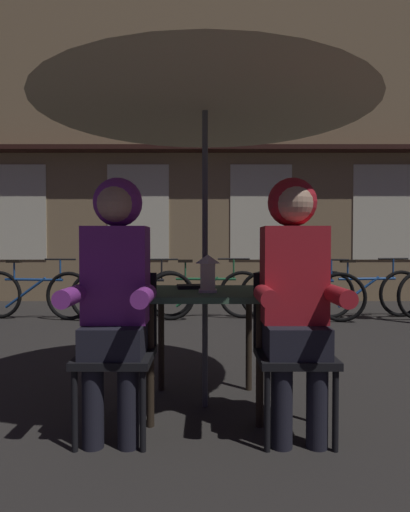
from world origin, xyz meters
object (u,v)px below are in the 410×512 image
(person_left_hooded, at_px, (116,279))
(bicycle_fifth, at_px, (366,293))
(bicycle_second, at_px, (132,295))
(lantern, at_px, (208,272))
(chair_right, at_px, (292,343))
(patio_umbrella, at_px, (205,80))
(bicycle_nearest, at_px, (33,294))
(cafe_table, at_px, (205,307))
(person_right_hooded, at_px, (295,279))
(book, at_px, (192,287))
(bicycle_third, at_px, (205,293))
(chair_left, at_px, (118,343))
(bicycle_fourth, at_px, (301,295))

(person_left_hooded, height_order, bicycle_fifth, person_left_hooded)
(bicycle_second, height_order, bicycle_fifth, same)
(lantern, relative_size, chair_right, 0.27)
(patio_umbrella, height_order, bicycle_fifth, patio_umbrella)
(bicycle_nearest, height_order, bicycle_second, same)
(cafe_table, xyz_separation_m, person_right_hooded, (0.48, -0.43, 0.21))
(person_left_hooded, distance_m, bicycle_nearest, 4.11)
(chair_right, bearing_deg, person_left_hooded, -176.61)
(book, bearing_deg, chair_right, -48.99)
(person_right_hooded, distance_m, bicycle_fifth, 4.20)
(bicycle_third, bearing_deg, chair_left, -97.55)
(person_right_hooded, bearing_deg, bicycle_third, 97.20)
(bicycle_second, bearing_deg, book, -73.27)
(chair_right, height_order, person_right_hooded, person_right_hooded)
(bicycle_second, distance_m, bicycle_fourth, 2.27)
(chair_right, relative_size, bicycle_nearest, 0.52)
(cafe_table, xyz_separation_m, lantern, (0.02, -0.09, 0.22))
(chair_right, bearing_deg, lantern, 148.52)
(chair_left, xyz_separation_m, chair_right, (0.96, 0.00, 0.00))
(person_right_hooded, xyz_separation_m, bicycle_third, (-0.47, 3.74, -0.50))
(person_left_hooded, bearing_deg, patio_umbrella, 41.57)
(chair_right, distance_m, bicycle_third, 3.71)
(bicycle_fifth, bearing_deg, bicycle_second, -175.75)
(bicycle_fourth, xyz_separation_m, bicycle_fifth, (0.97, 0.23, 0.00))
(bicycle_second, xyz_separation_m, bicycle_fourth, (2.27, 0.01, 0.00))
(bicycle_fourth, bearing_deg, chair_right, -103.16)
(book, bearing_deg, person_left_hooded, -132.83)
(chair_left, xyz_separation_m, bicycle_fifth, (2.74, 3.71, -0.14))
(bicycle_nearest, bearing_deg, patio_umbrella, -53.77)
(patio_umbrella, relative_size, bicycle_fourth, 1.41)
(chair_right, height_order, book, chair_right)
(person_left_hooded, xyz_separation_m, person_right_hooded, (0.96, 0.00, 0.00))
(patio_umbrella, distance_m, bicycle_fourth, 3.78)
(person_right_hooded, relative_size, bicycle_fifth, 0.84)
(cafe_table, xyz_separation_m, bicycle_third, (0.01, 3.31, -0.29))
(bicycle_third, relative_size, bicycle_fourth, 1.02)
(chair_right, bearing_deg, book, 138.38)
(patio_umbrella, xyz_separation_m, bicycle_nearest, (-2.35, 3.20, -1.71))
(cafe_table, relative_size, bicycle_third, 0.44)
(person_right_hooded, relative_size, bicycle_nearest, 0.84)
(bicycle_third, height_order, bicycle_fourth, same)
(patio_umbrella, xyz_separation_m, lantern, (0.02, -0.09, -1.20))
(lantern, height_order, person_left_hooded, person_left_hooded)
(person_right_hooded, bearing_deg, bicycle_fourth, 77.05)
(bicycle_second, relative_size, bicycle_fifth, 1.00)
(chair_left, relative_size, bicycle_fifth, 0.52)
(bicycle_third, distance_m, bicycle_fifth, 2.26)
(bicycle_fifth, bearing_deg, lantern, -123.27)
(patio_umbrella, height_order, lantern, patio_umbrella)
(bicycle_nearest, relative_size, bicycle_third, 0.99)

